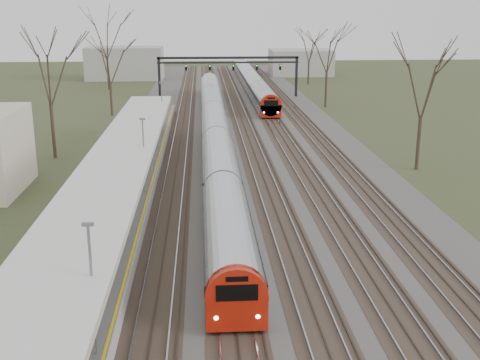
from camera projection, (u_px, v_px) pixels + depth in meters
name	position (u px, v px, depth m)	size (l,w,h in m)	color
track_bed	(242.00, 139.00, 61.75)	(24.00, 160.00, 0.22)	#474442
platform	(132.00, 184.00, 44.27)	(3.50, 69.00, 1.00)	#9E9B93
canopy	(121.00, 154.00, 38.99)	(4.10, 50.00, 3.11)	slate
signal_gantry	(229.00, 65.00, 89.17)	(21.00, 0.59, 6.08)	black
tree_west_far	(48.00, 68.00, 51.78)	(5.50, 5.50, 11.33)	#2D231C
tree_east_far	(423.00, 82.00, 48.13)	(5.00, 5.00, 10.30)	#2D231C
train_near	(215.00, 128.00, 60.11)	(2.62, 75.21, 3.05)	#B7BAC2
train_far	(251.00, 79.00, 100.59)	(2.62, 60.21, 3.05)	#B7BAC2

